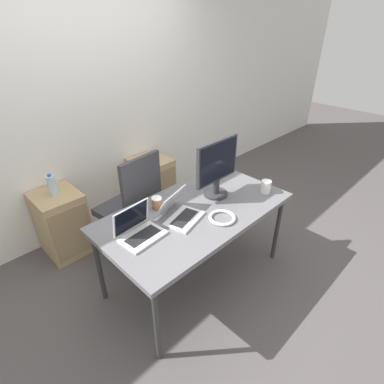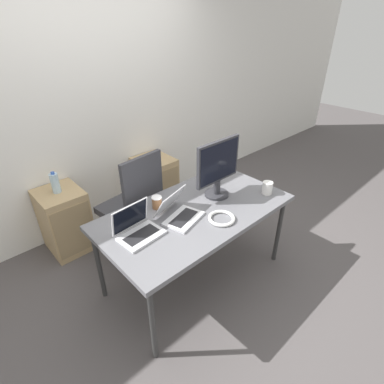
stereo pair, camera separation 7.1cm
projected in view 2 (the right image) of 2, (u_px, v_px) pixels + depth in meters
ground_plane at (195, 275)px, 2.82m from camera, size 14.00×14.00×0.00m
wall_back at (99, 107)px, 3.08m from camera, size 10.00×0.05×2.60m
desk at (196, 215)px, 2.47m from camera, size 1.59×0.86×0.75m
office_chair at (133, 215)px, 2.96m from camera, size 0.56×0.59×1.09m
cabinet_left at (65, 220)px, 3.01m from camera, size 0.40×0.46×0.67m
cabinet_right at (155, 184)px, 3.67m from camera, size 0.40×0.46×0.67m
water_bottle at (55, 183)px, 2.79m from camera, size 0.08×0.08×0.21m
laptop_left at (179, 212)px, 2.33m from camera, size 0.36×0.38×0.20m
laptop_right at (138, 229)px, 2.14m from camera, size 0.33×0.26×0.22m
monitor at (218, 168)px, 2.51m from camera, size 0.47×0.21×0.51m
coffee_cup_white at (267, 188)px, 2.63m from camera, size 0.09×0.09×0.11m
coffee_cup_brown at (157, 202)px, 2.44m from camera, size 0.08×0.08×0.10m
cable_coil at (222, 218)px, 2.32m from camera, size 0.21×0.21×0.03m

